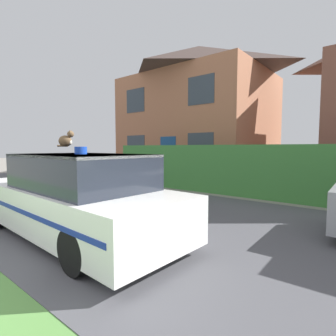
# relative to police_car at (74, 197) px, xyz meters

# --- Properties ---
(road_strip) EXTENTS (28.00, 6.18, 0.01)m
(road_strip) POSITION_rel_police_car_xyz_m (0.62, 1.76, -0.68)
(road_strip) COLOR #4C4C51
(road_strip) RESTS_ON ground
(garden_hedge) EXTENTS (9.27, 0.61, 1.63)m
(garden_hedge) POSITION_rel_police_car_xyz_m (-0.10, 5.53, 0.12)
(garden_hedge) COLOR #3D7F38
(garden_hedge) RESTS_ON ground
(police_car) EXTENTS (4.65, 1.81, 1.54)m
(police_car) POSITION_rel_police_car_xyz_m (0.00, 0.00, 0.00)
(police_car) COLOR black
(police_car) RESTS_ON road_strip
(cat) EXTENTS (0.33, 0.26, 0.29)m
(cat) POSITION_rel_police_car_xyz_m (-0.17, -0.02, 0.98)
(cat) COLOR brown
(cat) RESTS_ON police_car
(house_left) EXTENTS (8.24, 6.62, 7.54)m
(house_left) POSITION_rel_police_car_xyz_m (-4.63, 11.11, 3.15)
(house_left) COLOR #A86B4C
(house_left) RESTS_ON ground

